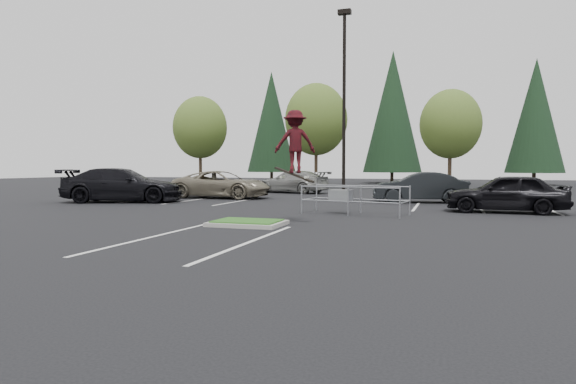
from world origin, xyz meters
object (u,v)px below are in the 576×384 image
(car_r_black, at_px, (506,193))
(decid_c, at_px, (450,126))
(decid_b, at_px, (316,122))
(cart_corral, at_px, (344,196))
(car_l_tan, at_px, (222,185))
(conif_a, at_px, (272,122))
(conif_b, at_px, (393,112))
(conif_c, at_px, (535,116))
(skateboarder, at_px, (294,142))
(car_r_charc, at_px, (420,187))
(light_pole, at_px, (344,115))
(car_l_black, at_px, (121,185))
(decid_a, at_px, (200,129))
(car_far_silver, at_px, (293,182))

(car_r_black, bearing_deg, decid_c, -173.50)
(decid_b, height_order, cart_corral, decid_b)
(cart_corral, relative_size, car_l_tan, 0.72)
(conif_a, distance_m, conif_b, 14.03)
(decid_b, relative_size, conif_c, 0.77)
(skateboarder, height_order, car_r_charc, skateboarder)
(skateboarder, bearing_deg, car_r_black, -165.48)
(light_pole, bearing_deg, car_l_black, -154.54)
(conif_c, bearing_deg, car_l_tan, -126.21)
(light_pole, bearing_deg, skateboarder, -86.36)
(skateboarder, distance_m, car_r_charc, 11.15)
(conif_c, bearing_deg, decid_a, -163.52)
(car_r_black, bearing_deg, decid_b, -147.76)
(car_l_black, bearing_deg, decid_a, 0.54)
(car_l_black, bearing_deg, conif_b, -35.25)
(light_pole, xyz_separation_m, car_l_black, (-10.50, -5.00, -3.69))
(light_pole, xyz_separation_m, decid_a, (-18.51, 18.03, 1.02))
(decid_c, height_order, car_l_black, decid_c)
(cart_corral, height_order, car_far_silver, car_far_silver)
(conif_b, relative_size, car_far_silver, 2.75)
(decid_b, xyz_separation_m, car_l_black, (-3.99, -23.53, -5.18))
(car_r_charc, bearing_deg, conif_c, 152.25)
(decid_c, distance_m, conif_c, 12.65)
(car_r_charc, bearing_deg, car_far_silver, -135.47)
(conif_b, height_order, car_far_silver, conif_b)
(decid_b, height_order, skateboarder, decid_b)
(decid_b, relative_size, skateboarder, 4.20)
(decid_a, relative_size, cart_corral, 2.19)
(car_r_black, bearing_deg, light_pole, -122.22)
(decid_b, bearing_deg, car_far_silver, -82.20)
(conif_c, distance_m, car_l_tan, 35.23)
(light_pole, relative_size, decid_b, 1.05)
(decid_a, height_order, car_r_charc, decid_a)
(light_pole, bearing_deg, cart_corral, -78.14)
(decid_b, bearing_deg, decid_a, -177.61)
(cart_corral, distance_m, car_l_tan, 11.04)
(car_l_tan, height_order, car_r_black, car_l_tan)
(light_pole, distance_m, car_far_silver, 8.57)
(conif_c, height_order, car_l_tan, conif_c)
(cart_corral, bearing_deg, conif_a, 124.82)
(conif_c, distance_m, car_r_black, 33.60)
(conif_c, relative_size, car_l_black, 2.09)
(conif_a, distance_m, car_far_silver, 24.87)
(car_l_tan, distance_m, car_r_black, 15.18)
(decid_a, height_order, conif_c, conif_c)
(decid_b, xyz_separation_m, cart_corral, (8.08, -25.99, -5.35))
(conif_c, height_order, car_l_black, conif_c)
(car_l_tan, bearing_deg, car_far_silver, -18.05)
(car_r_black, bearing_deg, cart_corral, -65.99)
(decid_b, relative_size, conif_b, 0.66)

